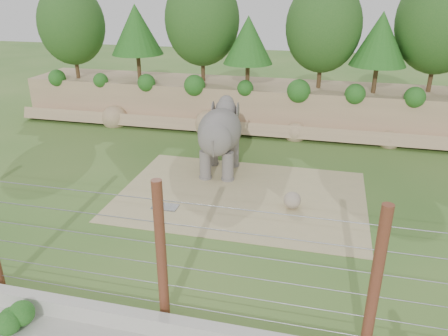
# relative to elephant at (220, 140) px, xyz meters

# --- Properties ---
(ground) EXTENTS (90.00, 90.00, 0.00)m
(ground) POSITION_rel_elephant_xyz_m (0.96, -5.15, -1.56)
(ground) COLOR #346624
(ground) RESTS_ON ground
(back_embankment) EXTENTS (30.00, 5.52, 8.77)m
(back_embankment) POSITION_rel_elephant_xyz_m (1.55, 7.53, 2.41)
(back_embankment) COLOR #A08364
(back_embankment) RESTS_ON ground
(dirt_patch) EXTENTS (10.00, 7.00, 0.02)m
(dirt_patch) POSITION_rel_elephant_xyz_m (1.46, -2.15, -1.55)
(dirt_patch) COLOR tan
(dirt_patch) RESTS_ON ground
(drain_grate) EXTENTS (1.00, 0.60, 0.03)m
(drain_grate) POSITION_rel_elephant_xyz_m (-1.23, -3.87, -1.52)
(drain_grate) COLOR #262628
(drain_grate) RESTS_ON dirt_patch
(elephant) EXTENTS (1.90, 3.94, 3.11)m
(elephant) POSITION_rel_elephant_xyz_m (0.00, 0.00, 0.00)
(elephant) COLOR #615B57
(elephant) RESTS_ON ground
(stone_ball) EXTENTS (0.67, 0.67, 0.67)m
(stone_ball) POSITION_rel_elephant_xyz_m (3.59, -2.78, -1.20)
(stone_ball) COLOR gray
(stone_ball) RESTS_ON dirt_patch
(retaining_wall) EXTENTS (26.00, 0.35, 0.50)m
(retaining_wall) POSITION_rel_elephant_xyz_m (0.96, -10.15, -1.31)
(retaining_wall) COLOR #B9B5AD
(retaining_wall) RESTS_ON ground
(barrier_fence) EXTENTS (20.26, 0.26, 4.00)m
(barrier_fence) POSITION_rel_elephant_xyz_m (0.96, -9.65, 0.44)
(barrier_fence) COLOR #582913
(barrier_fence) RESTS_ON ground
(walkway_shrub) EXTENTS (0.65, 0.65, 0.65)m
(walkway_shrub) POSITION_rel_elephant_xyz_m (-2.65, -10.95, -1.22)
(walkway_shrub) COLOR #1F631D
(walkway_shrub) RESTS_ON walkway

